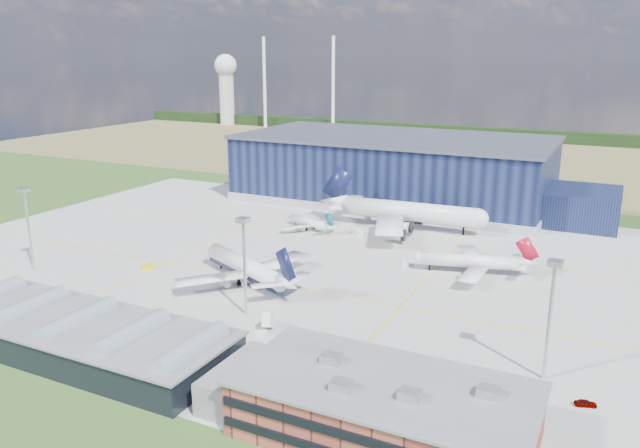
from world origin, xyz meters
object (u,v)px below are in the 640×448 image
at_px(gse_cart_a, 406,263).
at_px(car_a, 586,403).
at_px(airliner_red, 470,254).
at_px(airstair, 268,324).
at_px(light_mast_east, 551,301).
at_px(airliner_regional, 309,219).
at_px(gse_cart_b, 369,217).
at_px(airliner_navy, 245,257).
at_px(gse_van_b, 357,232).
at_px(gse_tug_a, 269,277).
at_px(gse_van_a, 92,306).
at_px(hangar, 401,172).
at_px(ops_building, 384,409).
at_px(light_mast_center, 244,251).
at_px(light_mast_west, 27,215).
at_px(airliner_widebody, 409,202).
at_px(car_b, 334,370).
at_px(gse_tug_b, 148,267).

xyz_separation_m(gse_cart_a, car_a, (51.27, -55.80, -0.01)).
bearing_deg(airliner_red, airstair, 47.38).
relative_size(light_mast_east, airliner_regional, 0.99).
distance_m(gse_cart_b, airstair, 98.45).
relative_size(airliner_navy, airliner_regional, 1.77).
bearing_deg(gse_van_b, gse_tug_a, -145.90).
height_order(gse_van_a, airstair, airstair).
xyz_separation_m(hangar, airliner_red, (46.09, -74.25, -6.12)).
distance_m(light_mast_east, car_a, 17.97).
relative_size(airliner_red, car_a, 9.24).
xyz_separation_m(ops_building, gse_cart_b, (-52.06, 122.00, -4.10)).
xyz_separation_m(light_mast_center, airliner_navy, (-11.79, 18.00, -8.70)).
xyz_separation_m(light_mast_east, gse_van_b, (-67.68, 70.80, -14.39)).
relative_size(airliner_regional, airstair, 4.92).
relative_size(light_mast_west, car_a, 6.31).
bearing_deg(light_mast_west, airliner_regional, 54.60).
bearing_deg(ops_building, airliner_widebody, 106.94).
distance_m(gse_tug_a, gse_van_b, 49.06).
distance_m(hangar, gse_cart_a, 81.63).
xyz_separation_m(gse_tug_a, car_b, (36.56, -37.25, -0.13)).
xyz_separation_m(gse_cart_b, car_b, (36.53, -107.32, -0.08)).
distance_m(light_mast_east, airliner_widebody, 101.41).
xyz_separation_m(hangar, light_mast_east, (72.19, -124.80, 3.82)).
relative_size(gse_van_a, gse_van_b, 1.33).
xyz_separation_m(light_mast_east, gse_van_a, (-97.97, -14.56, -14.11)).
bearing_deg(gse_tug_b, gse_tug_a, 48.33).
bearing_deg(gse_van_b, airstair, -132.09).
height_order(light_mast_east, car_b, light_mast_east).
height_order(gse_tug_a, gse_tug_b, gse_tug_a).
height_order(light_mast_west, car_b, light_mast_west).
distance_m(airliner_navy, gse_cart_b, 74.40).
relative_size(gse_tug_b, gse_cart_b, 1.05).
relative_size(airliner_red, airliner_widebody, 0.57).
bearing_deg(gse_van_a, light_mast_east, -54.13).
bearing_deg(light_mast_west, car_a, -2.67).
distance_m(airliner_navy, airliner_widebody, 70.51).
bearing_deg(hangar, gse_tug_b, -107.26).
height_order(gse_cart_a, car_b, gse_cart_a).
bearing_deg(light_mast_east, airstair, -174.76).
bearing_deg(light_mast_center, car_a, -5.23).
bearing_deg(hangar, gse_cart_a, -69.29).
distance_m(light_mast_center, light_mast_east, 65.00).
xyz_separation_m(airliner_widebody, gse_van_a, (-42.96, -99.56, -8.37)).
distance_m(airliner_navy, airliner_regional, 52.76).
relative_size(hangar, gse_van_b, 31.80).
distance_m(airliner_navy, car_a, 88.22).
distance_m(gse_cart_a, car_a, 75.78).
xyz_separation_m(light_mast_east, airliner_regional, (-85.25, 70.00, -11.64)).
xyz_separation_m(light_mast_west, airliner_regional, (49.75, 70.00, -11.64)).
bearing_deg(hangar, light_mast_west, -116.71).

